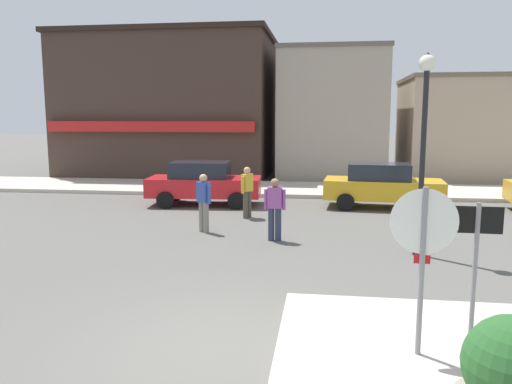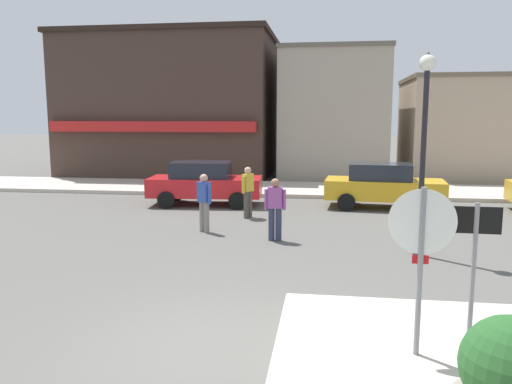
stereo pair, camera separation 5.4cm
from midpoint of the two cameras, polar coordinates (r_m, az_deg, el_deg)
ground_plane at (r=7.18m, az=-4.70°, el=-17.38°), size 160.00×160.00×0.00m
kerb_far at (r=21.52m, az=3.92°, el=0.33°), size 80.00×4.00×0.15m
stop_sign at (r=6.53m, az=18.28°, el=-6.27°), size 0.82×0.07×2.30m
one_way_sign at (r=6.86m, az=23.55°, el=-7.45°), size 0.60×0.06×2.10m
lamp_post at (r=11.73m, az=18.54°, el=7.23°), size 0.36×0.36×4.54m
parked_car_nearest at (r=18.05m, az=-6.11°, el=1.08°), size 4.11×2.10×1.56m
parked_car_second at (r=17.85m, az=14.12°, el=0.78°), size 4.13×2.14×1.56m
pedestrian_crossing_near at (r=12.70m, az=2.04°, el=-1.76°), size 0.55×0.22×1.61m
pedestrian_crossing_far at (r=15.60m, az=-1.12°, el=0.16°), size 0.36×0.53×1.61m
pedestrian_kerb_side at (r=13.73m, az=-6.12°, el=-1.03°), size 0.49×0.41×1.61m
building_corner_shop at (r=28.98m, az=-9.06°, el=9.60°), size 11.06×9.48×7.45m
building_storefront_left_near at (r=27.02m, az=8.53°, el=8.74°), size 5.42×6.54×6.55m
building_storefront_left_mid at (r=27.85m, az=22.66°, el=6.74°), size 6.19×5.89×5.15m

